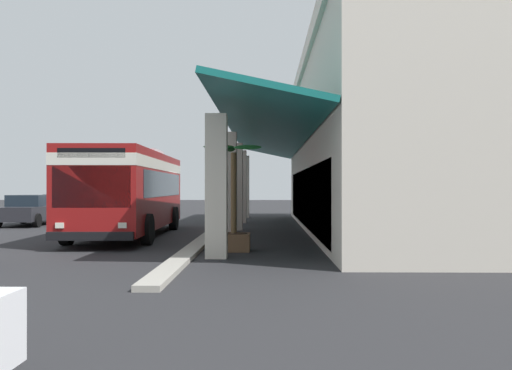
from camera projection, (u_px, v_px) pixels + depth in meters
ground at (336, 230)px, 24.92m from camera, size 120.00×120.00×0.00m
curb_strip at (217, 228)px, 25.28m from camera, size 30.15×0.50×0.12m
plaza_building at (441, 144)px, 25.14m from camera, size 25.43×15.28×7.39m
transit_bus at (130, 187)px, 22.29m from camera, size 11.28×3.06×3.34m
parked_sedan_silver at (65, 207)px, 31.76m from camera, size 4.43×2.08×1.47m
parked_sedan_charcoal at (30, 210)px, 28.35m from camera, size 4.44×2.09×1.47m
potted_palm at (233, 227)px, 16.93m from camera, size 2.13×1.71×3.09m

